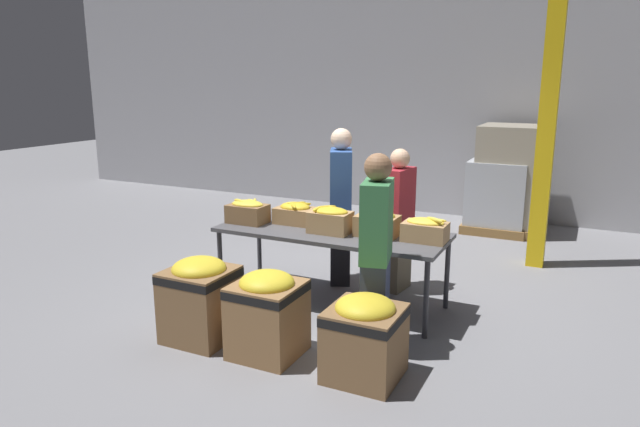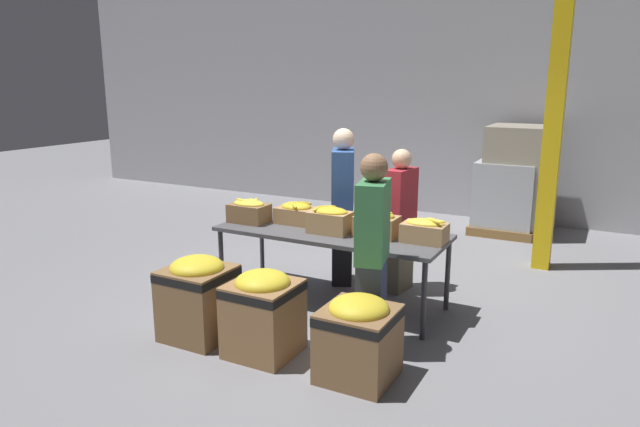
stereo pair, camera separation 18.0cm
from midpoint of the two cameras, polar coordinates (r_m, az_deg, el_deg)
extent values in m
plane|color=gray|center=(5.97, 0.23, -8.89)|extent=(30.00, 30.00, 0.00)
cube|color=#A8A8AD|center=(9.79, 11.99, 11.51)|extent=(16.00, 0.08, 4.00)
cube|color=#4C4C51|center=(5.73, 0.24, -1.91)|extent=(2.32, 0.89, 0.04)
cylinder|color=#38383D|center=(6.08, -10.77, -5.06)|extent=(0.05, 0.05, 0.73)
cylinder|color=#38383D|center=(5.14, 9.56, -8.46)|extent=(0.05, 0.05, 0.73)
cylinder|color=#38383D|center=(6.68, -6.86, -3.24)|extent=(0.05, 0.05, 0.73)
cylinder|color=#38383D|center=(5.84, 11.72, -5.88)|extent=(0.05, 0.05, 0.73)
cube|color=olive|center=(6.08, -8.09, -0.02)|extent=(0.41, 0.27, 0.19)
ellipsoid|color=yellow|center=(6.05, -8.13, 0.93)|extent=(0.36, 0.23, 0.08)
ellipsoid|color=yellow|center=(6.09, -7.62, 1.24)|extent=(0.20, 0.13, 0.04)
ellipsoid|color=yellow|center=(6.08, -7.39, 1.26)|extent=(0.15, 0.21, 0.04)
ellipsoid|color=yellow|center=(6.08, -8.94, 1.25)|extent=(0.18, 0.11, 0.05)
ellipsoid|color=yellow|center=(6.07, -8.32, 1.21)|extent=(0.15, 0.13, 0.05)
cube|color=#A37A4C|center=(6.00, -3.36, -0.20)|extent=(0.41, 0.28, 0.17)
ellipsoid|color=gold|center=(5.98, -3.37, 0.66)|extent=(0.33, 0.25, 0.10)
ellipsoid|color=gold|center=(5.90, -3.58, 0.76)|extent=(0.16, 0.17, 0.05)
ellipsoid|color=gold|center=(5.95, -2.64, 0.88)|extent=(0.16, 0.20, 0.06)
ellipsoid|color=gold|center=(5.98, -3.06, 1.01)|extent=(0.12, 0.20, 0.05)
ellipsoid|color=gold|center=(5.95, -3.45, 1.00)|extent=(0.16, 0.11, 0.04)
cube|color=tan|center=(5.62, 0.10, -0.89)|extent=(0.41, 0.27, 0.21)
ellipsoid|color=gold|center=(5.59, 0.10, 0.23)|extent=(0.36, 0.24, 0.08)
ellipsoid|color=gold|center=(5.62, 0.16, 0.60)|extent=(0.14, 0.12, 0.04)
ellipsoid|color=gold|center=(5.63, -0.29, 0.66)|extent=(0.18, 0.17, 0.04)
ellipsoid|color=gold|center=(5.64, -0.67, 0.51)|extent=(0.16, 0.18, 0.05)
ellipsoid|color=gold|center=(5.60, -1.15, 0.42)|extent=(0.06, 0.15, 0.05)
cube|color=#A37A4C|center=(5.53, 4.80, -1.24)|extent=(0.41, 0.27, 0.20)
ellipsoid|color=gold|center=(5.50, 4.82, -0.15)|extent=(0.35, 0.22, 0.11)
ellipsoid|color=gold|center=(5.57, 4.03, 0.51)|extent=(0.11, 0.16, 0.05)
ellipsoid|color=gold|center=(5.57, 4.92, 0.35)|extent=(0.04, 0.16, 0.04)
ellipsoid|color=gold|center=(5.49, 3.73, 0.09)|extent=(0.06, 0.15, 0.04)
ellipsoid|color=gold|center=(5.51, 5.47, 0.24)|extent=(0.21, 0.08, 0.04)
cube|color=tan|center=(5.41, 9.52, -1.83)|extent=(0.41, 0.27, 0.18)
ellipsoid|color=yellow|center=(5.39, 9.56, -0.86)|extent=(0.35, 0.22, 0.08)
ellipsoid|color=yellow|center=(5.38, 10.80, -0.66)|extent=(0.16, 0.05, 0.04)
ellipsoid|color=yellow|center=(5.33, 10.43, -0.61)|extent=(0.20, 0.15, 0.05)
cube|color=#6B604C|center=(6.27, 6.87, -4.32)|extent=(0.24, 0.37, 0.73)
cube|color=maroon|center=(6.11, 7.05, 1.69)|extent=(0.26, 0.44, 0.61)
sphere|color=#DBAD89|center=(6.04, 7.16, 5.48)|extent=(0.21, 0.21, 0.21)
cube|color=#2D3856|center=(4.88, 4.44, -9.09)|extent=(0.29, 0.42, 0.80)
cube|color=#387A47|center=(4.66, 4.60, -0.75)|extent=(0.32, 0.49, 0.66)
sphere|color=#896042|center=(4.57, 4.70, 4.64)|extent=(0.23, 0.23, 0.23)
cube|color=black|center=(6.46, 1.25, -3.29)|extent=(0.36, 0.45, 0.83)
cube|color=#2D5199|center=(6.29, 1.29, 3.31)|extent=(0.40, 0.52, 0.68)
sphere|color=beige|center=(6.22, 1.31, 7.46)|extent=(0.23, 0.23, 0.23)
cube|color=olive|center=(5.21, -12.82, -8.85)|extent=(0.55, 0.55, 0.64)
cube|color=black|center=(5.12, -12.97, -6.09)|extent=(0.56, 0.56, 0.07)
ellipsoid|color=yellow|center=(5.10, -13.01, -5.40)|extent=(0.47, 0.47, 0.19)
cube|color=olive|center=(4.84, -6.33, -10.48)|extent=(0.54, 0.54, 0.62)
cube|color=black|center=(4.74, -6.41, -7.65)|extent=(0.54, 0.54, 0.07)
ellipsoid|color=yellow|center=(4.72, -6.43, -6.92)|extent=(0.46, 0.46, 0.19)
cube|color=olive|center=(4.49, 3.30, -12.84)|extent=(0.54, 0.54, 0.56)
cube|color=black|center=(4.39, 3.34, -10.20)|extent=(0.55, 0.55, 0.07)
ellipsoid|color=yellow|center=(4.37, 3.35, -9.42)|extent=(0.46, 0.46, 0.19)
cube|color=yellow|center=(7.25, 21.28, 10.38)|extent=(0.20, 0.20, 4.00)
cube|color=olive|center=(9.13, 17.66, -1.24)|extent=(1.01, 1.01, 0.13)
cube|color=#A39984|center=(8.97, 18.02, 3.71)|extent=(0.93, 0.93, 1.47)
cube|color=olive|center=(9.08, 16.63, -1.25)|extent=(0.93, 0.93, 0.13)
cube|color=#B2B7C1|center=(8.96, 16.85, 2.09)|extent=(0.85, 0.85, 0.95)
camera|label=1|loc=(0.09, -90.92, -0.22)|focal=32.00mm
camera|label=2|loc=(0.09, 89.08, 0.22)|focal=32.00mm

